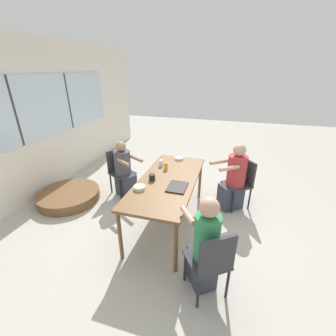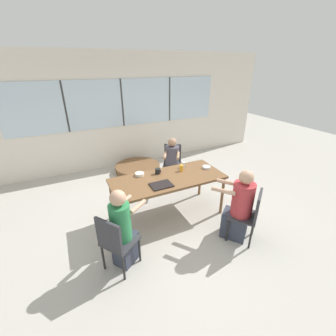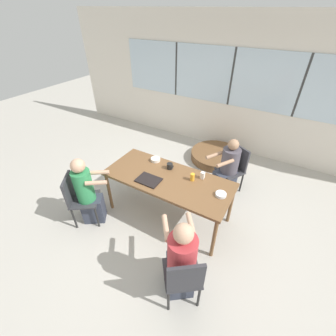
{
  "view_description": "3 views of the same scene",
  "coord_description": "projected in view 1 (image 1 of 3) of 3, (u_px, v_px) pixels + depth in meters",
  "views": [
    {
      "loc": [
        -2.85,
        -0.83,
        2.27
      ],
      "look_at": [
        0.0,
        0.0,
        0.95
      ],
      "focal_mm": 24.0,
      "sensor_mm": 36.0,
      "label": 1
    },
    {
      "loc": [
        -1.46,
        -3.01,
        2.52
      ],
      "look_at": [
        0.0,
        0.0,
        0.95
      ],
      "focal_mm": 24.0,
      "sensor_mm": 36.0,
      "label": 2
    },
    {
      "loc": [
        1.3,
        -2.23,
        2.83
      ],
      "look_at": [
        0.0,
        0.0,
        0.95
      ],
      "focal_mm": 24.0,
      "sensor_mm": 36.0,
      "label": 3
    }
  ],
  "objects": [
    {
      "name": "bowl_cereal",
      "position": [
        179.0,
        159.0,
        4.02
      ],
      "size": [
        0.15,
        0.15,
        0.04
      ],
      "color": "silver",
      "rests_on": "dining_table"
    },
    {
      "name": "bowl_white_shallow",
      "position": [
        140.0,
        188.0,
        3.03
      ],
      "size": [
        0.16,
        0.16,
        0.05
      ],
      "color": "silver",
      "rests_on": "dining_table"
    },
    {
      "name": "ground_plane",
      "position": [
        168.0,
        221.0,
        3.63
      ],
      "size": [
        16.0,
        16.0,
        0.0
      ],
      "primitive_type": "plane",
      "color": "#B2ADA3"
    },
    {
      "name": "person_man_teal_shirt",
      "position": [
        234.0,
        180.0,
        3.81
      ],
      "size": [
        0.59,
        0.64,
        1.17
      ],
      "rotation": [
        0.0,
        0.0,
        0.65
      ],
      "color": "#333847",
      "rests_on": "ground_plane"
    },
    {
      "name": "person_woman_green_shirt",
      "position": [
        124.0,
        172.0,
        4.23
      ],
      "size": [
        0.54,
        0.62,
        1.07
      ],
      "rotation": [
        0.0,
        0.0,
        -3.67
      ],
      "color": "#333847",
      "rests_on": "ground_plane"
    },
    {
      "name": "juice_glass",
      "position": [
        166.0,
        166.0,
        3.62
      ],
      "size": [
        0.06,
        0.06,
        0.11
      ],
      "color": "gold",
      "rests_on": "dining_table"
    },
    {
      "name": "coffee_mug",
      "position": [
        152.0,
        177.0,
        3.28
      ],
      "size": [
        0.1,
        0.09,
        0.09
      ],
      "color": "black",
      "rests_on": "dining_table"
    },
    {
      "name": "food_tray_dark",
      "position": [
        177.0,
        187.0,
        3.08
      ],
      "size": [
        0.34,
        0.25,
        0.02
      ],
      "color": "black",
      "rests_on": "dining_table"
    },
    {
      "name": "chair_for_woman_green_shirt",
      "position": [
        119.0,
        168.0,
        4.33
      ],
      "size": [
        0.55,
        0.55,
        0.86
      ],
      "rotation": [
        0.0,
        0.0,
        -3.67
      ],
      "color": "#333338",
      "rests_on": "ground_plane"
    },
    {
      "name": "wall_back_with_windows",
      "position": [
        16.0,
        124.0,
        3.73
      ],
      "size": [
        8.4,
        0.08,
        2.8
      ],
      "color": "silver",
      "rests_on": "ground_plane"
    },
    {
      "name": "dining_table",
      "position": [
        168.0,
        183.0,
        3.34
      ],
      "size": [
        1.91,
        0.81,
        0.77
      ],
      "color": "brown",
      "rests_on": "ground_plane"
    },
    {
      "name": "milk_carton_small",
      "position": [
        161.0,
        163.0,
        3.75
      ],
      "size": [
        0.06,
        0.06,
        0.1
      ],
      "color": "silver",
      "rests_on": "dining_table"
    },
    {
      "name": "chair_for_man_blue_shirt",
      "position": [
        212.0,
        260.0,
        2.24
      ],
      "size": [
        0.56,
        0.56,
        0.86
      ],
      "rotation": [
        0.0,
        0.0,
        -0.96
      ],
      "color": "#333338",
      "rests_on": "ground_plane"
    },
    {
      "name": "person_man_blue_shirt",
      "position": [
        205.0,
        247.0,
        2.37
      ],
      "size": [
        0.55,
        0.5,
        1.16
      ],
      "rotation": [
        0.0,
        0.0,
        -0.96
      ],
      "color": "#333847",
      "rests_on": "ground_plane"
    },
    {
      "name": "folded_table_stack",
      "position": [
        69.0,
        196.0,
        4.18
      ],
      "size": [
        1.11,
        1.11,
        0.18
      ],
      "color": "brown",
      "rests_on": "ground_plane"
    },
    {
      "name": "chair_for_man_teal_shirt",
      "position": [
        242.0,
        179.0,
        3.87
      ],
      "size": [
        0.56,
        0.56,
        0.86
      ],
      "rotation": [
        0.0,
        0.0,
        0.65
      ],
      "color": "#333338",
      "rests_on": "ground_plane"
    }
  ]
}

